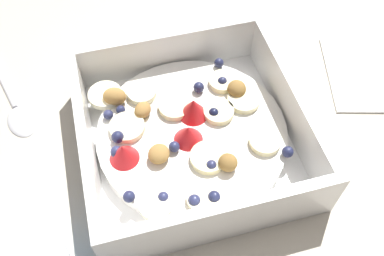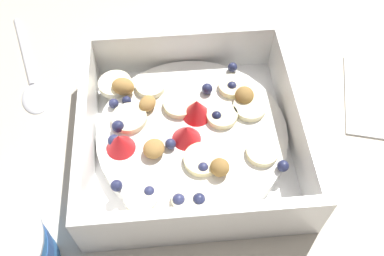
% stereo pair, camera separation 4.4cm
% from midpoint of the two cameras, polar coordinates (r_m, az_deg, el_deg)
% --- Properties ---
extents(ground_plane, '(2.40, 2.40, 0.00)m').
position_cam_midpoint_polar(ground_plane, '(0.46, 3.67, -3.32)').
color(ground_plane, beige).
extents(fruit_bowl, '(0.22, 0.22, 0.06)m').
position_cam_midpoint_polar(fruit_bowl, '(0.45, 2.60, -0.89)').
color(fruit_bowl, white).
rests_on(fruit_bowl, ground).
extents(spoon, '(0.07, 0.17, 0.01)m').
position_cam_midpoint_polar(spoon, '(0.54, -18.84, 5.88)').
color(spoon, silver).
rests_on(spoon, ground).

